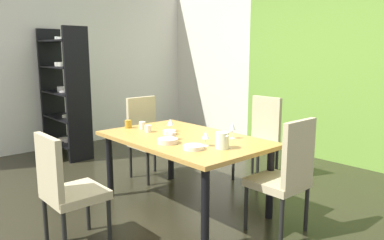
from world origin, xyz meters
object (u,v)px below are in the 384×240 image
(serving_bowl_center, at_px, (169,132))
(cup_front, at_px, (128,124))
(chair_right_far, at_px, (286,173))
(cup_south, at_px, (172,136))
(chair_left_far, at_px, (147,134))
(wine_glass_west, at_px, (232,127))
(cup_right, at_px, (142,125))
(wine_glass_east, at_px, (206,135))
(cup_north, at_px, (148,129))
(wine_glass_rear, at_px, (170,122))
(pitcher_near_shelf, at_px, (222,140))
(dining_table, at_px, (184,145))
(serving_bowl_near_window, at_px, (168,141))
(display_shelf, at_px, (64,92))
(chair_head_near, at_px, (65,186))
(serving_bowl_corner, at_px, (193,147))
(chair_head_far, at_px, (260,136))

(serving_bowl_center, bearing_deg, cup_front, -166.38)
(chair_right_far, distance_m, cup_south, 1.14)
(chair_left_far, height_order, cup_front, chair_left_far)
(chair_right_far, height_order, wine_glass_west, chair_right_far)
(wine_glass_west, xyz_separation_m, cup_right, (-0.98, -0.40, -0.08))
(wine_glass_east, relative_size, cup_north, 1.86)
(wine_glass_rear, relative_size, cup_north, 1.85)
(cup_front, distance_m, pitcher_near_shelf, 1.35)
(dining_table, bearing_deg, wine_glass_east, -12.53)
(serving_bowl_near_window, bearing_deg, pitcher_near_shelf, 26.72)
(cup_right, bearing_deg, wine_glass_rear, 26.09)
(chair_left_far, xyz_separation_m, cup_north, (0.60, -0.40, 0.22))
(dining_table, xyz_separation_m, wine_glass_east, (0.41, -0.09, 0.18))
(cup_front, xyz_separation_m, pitcher_near_shelf, (1.34, 0.13, 0.03))
(display_shelf, bearing_deg, chair_head_near, -23.69)
(serving_bowl_corner, distance_m, cup_south, 0.42)
(dining_table, bearing_deg, chair_left_far, 165.38)
(cup_front, distance_m, cup_north, 0.33)
(display_shelf, height_order, pitcher_near_shelf, display_shelf)
(chair_head_near, distance_m, cup_north, 1.24)
(cup_north, bearing_deg, wine_glass_rear, 54.56)
(serving_bowl_near_window, height_order, serving_bowl_center, serving_bowl_near_window)
(serving_bowl_near_window, distance_m, cup_south, 0.15)
(chair_head_near, bearing_deg, pitcher_near_shelf, 65.35)
(chair_left_far, xyz_separation_m, cup_right, (0.43, -0.36, 0.23))
(serving_bowl_near_window, distance_m, cup_front, 0.87)
(cup_front, bearing_deg, wine_glass_rear, 26.52)
(chair_left_far, distance_m, wine_glass_west, 1.44)
(serving_bowl_near_window, distance_m, serving_bowl_center, 0.39)
(serving_bowl_near_window, bearing_deg, cup_front, 172.48)
(chair_head_near, distance_m, cup_south, 1.13)
(wine_glass_west, bearing_deg, serving_bowl_near_window, -114.95)
(chair_right_far, height_order, serving_bowl_near_window, chair_right_far)
(serving_bowl_near_window, bearing_deg, display_shelf, 175.36)
(serving_bowl_corner, relative_size, serving_bowl_center, 1.39)
(cup_south, height_order, pitcher_near_shelf, pitcher_near_shelf)
(serving_bowl_center, distance_m, cup_south, 0.24)
(dining_table, bearing_deg, chair_right_far, 14.61)
(serving_bowl_corner, height_order, cup_front, cup_front)
(dining_table, distance_m, wine_glass_rear, 0.36)
(display_shelf, bearing_deg, wine_glass_west, 6.72)
(cup_front, bearing_deg, chair_left_far, 121.23)
(chair_left_far, distance_m, chair_head_near, 1.86)
(wine_glass_west, height_order, serving_bowl_corner, wine_glass_west)
(chair_head_far, relative_size, wine_glass_east, 7.39)
(display_shelf, bearing_deg, serving_bowl_corner, -3.53)
(wine_glass_west, height_order, serving_bowl_near_window, wine_glass_west)
(chair_head_near, distance_m, serving_bowl_center, 1.27)
(display_shelf, xyz_separation_m, cup_north, (2.30, -0.08, -0.20))
(chair_head_near, xyz_separation_m, wine_glass_rear, (-0.31, 1.32, 0.31))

